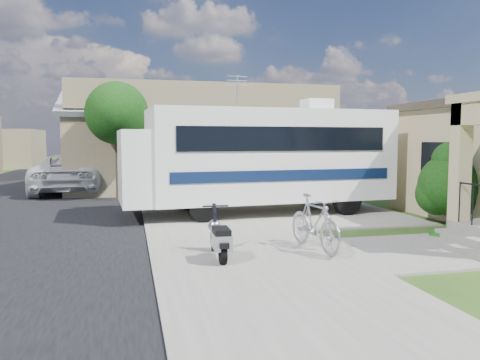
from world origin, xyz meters
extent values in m
plane|color=#1D3C10|center=(0.00, 0.00, 0.00)|extent=(120.00, 120.00, 0.00)
cube|color=black|center=(-7.50, 10.00, 0.01)|extent=(9.00, 80.00, 0.02)
cube|color=slate|center=(-1.00, 10.00, 0.03)|extent=(4.00, 80.00, 0.06)
cube|color=slate|center=(1.50, 4.50, 0.03)|extent=(7.00, 6.00, 0.05)
cube|color=slate|center=(3.00, -1.00, 0.03)|extent=(4.00, 3.00, 0.05)
cube|color=black|center=(5.48, 2.70, 1.70)|extent=(0.04, 1.10, 1.20)
cube|color=slate|center=(3.70, -1.30, 0.16)|extent=(0.40, 2.16, 0.32)
cube|color=slate|center=(3.35, -1.30, 0.08)|extent=(0.35, 2.16, 0.16)
cube|color=tan|center=(4.08, -0.28, 1.85)|extent=(0.35, 0.35, 2.70)
cube|color=brown|center=(0.00, 14.00, 1.80)|extent=(12.00, 8.00, 3.60)
cube|color=#5A5C66|center=(0.00, 12.00, 4.15)|extent=(12.50, 4.40, 1.78)
cube|color=#5A5C66|center=(0.00, 16.00, 4.15)|extent=(12.50, 4.40, 1.78)
cube|color=#5A5C66|center=(0.00, 14.00, 4.85)|extent=(12.50, 0.50, 0.22)
cube|color=brown|center=(0.00, 10.10, 4.15)|extent=(11.76, 0.20, 1.30)
cylinder|color=#312116|center=(-3.80, 9.00, 1.57)|extent=(0.20, 0.20, 3.15)
sphere|color=black|center=(-3.80, 9.00, 3.38)|extent=(2.40, 2.40, 2.40)
sphere|color=black|center=(-3.40, 9.20, 2.93)|extent=(1.68, 1.68, 1.68)
cylinder|color=#312116|center=(-3.80, 19.00, 1.65)|extent=(0.20, 0.20, 3.29)
sphere|color=black|center=(-3.80, 19.00, 3.53)|extent=(2.40, 2.40, 2.40)
sphere|color=black|center=(-3.40, 19.20, 3.06)|extent=(1.68, 1.68, 1.68)
cylinder|color=#312116|center=(-3.80, 28.00, 1.50)|extent=(0.20, 0.20, 3.01)
sphere|color=black|center=(-3.80, 28.00, 3.22)|extent=(2.40, 2.40, 2.40)
sphere|color=black|center=(-3.40, 28.20, 2.79)|extent=(1.68, 1.68, 1.68)
cube|color=silver|center=(0.99, 4.69, 1.89)|extent=(7.73, 3.20, 2.81)
cube|color=silver|center=(-3.22, 4.41, 1.57)|extent=(1.04, 2.62, 2.16)
cube|color=black|center=(-3.41, 4.39, 2.16)|extent=(0.22, 2.30, 0.97)
cube|color=black|center=(1.08, 3.32, 2.40)|extent=(6.42, 0.46, 0.70)
cube|color=black|center=(0.90, 6.05, 2.40)|extent=(6.42, 0.46, 0.70)
cube|color=#0B1838|center=(1.08, 3.33, 1.33)|extent=(6.80, 0.48, 0.32)
cube|color=#0B1838|center=(0.90, 6.05, 1.33)|extent=(6.80, 0.48, 0.32)
cube|color=silver|center=(2.61, 4.80, 3.49)|extent=(0.91, 0.81, 0.38)
cylinder|color=#9D9CA3|center=(-0.09, 4.62, 3.84)|extent=(0.04, 0.04, 1.08)
cylinder|color=black|center=(-1.35, 3.34, 0.49)|extent=(0.88, 0.36, 0.86)
cylinder|color=black|center=(-1.51, 5.71, 0.49)|extent=(0.88, 0.36, 0.86)
cylinder|color=black|center=(3.18, 3.65, 0.49)|extent=(0.88, 0.36, 0.86)
cylinder|color=black|center=(3.02, 6.02, 0.49)|extent=(0.88, 0.36, 0.86)
cylinder|color=#312116|center=(5.28, 1.62, 0.34)|extent=(0.14, 0.14, 0.69)
sphere|color=black|center=(5.28, 1.62, 1.12)|extent=(1.72, 1.72, 1.72)
sphere|color=black|center=(5.63, 1.88, 1.46)|extent=(1.38, 1.38, 1.38)
sphere|color=black|center=(5.02, 1.79, 0.86)|extent=(1.20, 1.20, 1.20)
sphere|color=black|center=(5.46, 1.36, 0.77)|extent=(1.03, 1.03, 1.03)
sphere|color=black|center=(5.28, 1.62, 1.81)|extent=(1.03, 1.03, 1.03)
cylinder|color=black|center=(-1.70, -1.18, 0.27)|extent=(0.13, 0.43, 0.42)
cylinder|color=black|center=(-1.67, -0.12, 0.27)|extent=(0.13, 0.43, 0.42)
cube|color=#9D9CA3|center=(-1.68, -0.70, 0.33)|extent=(0.31, 0.54, 0.08)
cube|color=#9D9CA3|center=(-1.70, -1.09, 0.47)|extent=(0.34, 0.54, 0.29)
cube|color=black|center=(-1.69, -1.04, 0.66)|extent=(0.31, 0.59, 0.12)
cube|color=black|center=(-1.70, -1.33, 0.45)|extent=(0.18, 0.20, 0.10)
cylinder|color=black|center=(-1.67, -0.19, 0.66)|extent=(0.09, 0.33, 0.80)
sphere|color=#9D9CA3|center=(-1.67, -0.12, 0.59)|extent=(0.27, 0.27, 0.27)
sphere|color=black|center=(-1.66, -0.04, 0.59)|extent=(0.12, 0.12, 0.12)
cylinder|color=black|center=(-1.67, -0.27, 1.02)|extent=(0.53, 0.05, 0.03)
cube|color=black|center=(-1.67, -0.12, 0.39)|extent=(0.14, 0.27, 0.06)
imported|color=#9D9CA3|center=(0.38, -0.56, 0.58)|extent=(0.83, 2.00, 1.17)
imported|color=silver|center=(-5.98, 12.67, 0.87)|extent=(3.00, 6.29, 1.73)
imported|color=silver|center=(-6.21, 19.98, 0.95)|extent=(2.76, 6.61, 1.91)
cylinder|color=#125C12|center=(3.62, -0.22, 0.10)|extent=(0.45, 0.45, 0.20)
camera|label=1|loc=(-3.35, -9.59, 2.39)|focal=35.00mm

